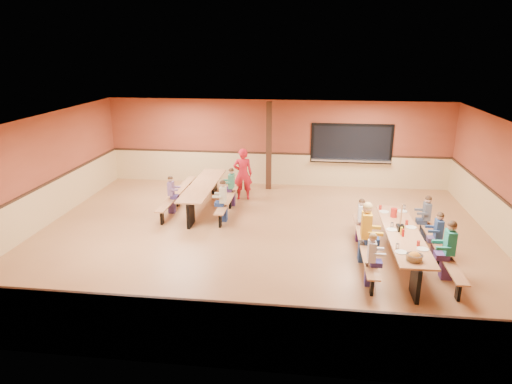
# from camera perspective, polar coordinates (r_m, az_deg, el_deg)

# --- Properties ---
(ground) EXTENTS (12.00, 12.00, 0.00)m
(ground) POSITION_cam_1_polar(r_m,az_deg,el_deg) (11.82, 0.47, -5.89)
(ground) COLOR #915C37
(ground) RESTS_ON ground
(room_envelope) EXTENTS (12.04, 10.04, 3.02)m
(room_envelope) POSITION_cam_1_polar(r_m,az_deg,el_deg) (11.56, 0.48, -2.75)
(room_envelope) COLOR brown
(room_envelope) RESTS_ON ground
(kitchen_pass_through) EXTENTS (2.78, 0.28, 1.38)m
(kitchen_pass_through) POSITION_cam_1_polar(r_m,az_deg,el_deg) (16.11, 11.83, 5.73)
(kitchen_pass_through) COLOR black
(kitchen_pass_through) RESTS_ON ground
(structural_post) EXTENTS (0.18, 0.18, 3.00)m
(structural_post) POSITION_cam_1_polar(r_m,az_deg,el_deg) (15.56, 1.62, 5.73)
(structural_post) COLOR #311C10
(structural_post) RESTS_ON ground
(cafeteria_table_main) EXTENTS (1.91, 3.70, 0.74)m
(cafeteria_table_main) POSITION_cam_1_polar(r_m,az_deg,el_deg) (10.92, 17.79, -5.84)
(cafeteria_table_main) COLOR #AA6E43
(cafeteria_table_main) RESTS_ON ground
(cafeteria_table_second) EXTENTS (1.91, 3.70, 0.74)m
(cafeteria_table_second) POSITION_cam_1_polar(r_m,az_deg,el_deg) (14.05, -6.58, 0.17)
(cafeteria_table_second) COLOR #AA6E43
(cafeteria_table_second) RESTS_ON ground
(seated_child_white_left) EXTENTS (0.34, 0.28, 1.14)m
(seated_child_white_left) POSITION_cam_1_polar(r_m,az_deg,el_deg) (9.71, 14.19, -8.22)
(seated_child_white_left) COLOR silver
(seated_child_white_left) RESTS_ON ground
(seated_adult_yellow) EXTENTS (0.46, 0.38, 1.40)m
(seated_adult_yellow) POSITION_cam_1_polar(r_m,az_deg,el_deg) (10.69, 13.56, -4.96)
(seated_adult_yellow) COLOR gold
(seated_adult_yellow) RESTS_ON ground
(seated_child_grey_left) EXTENTS (0.32, 0.26, 1.11)m
(seated_child_grey_left) POSITION_cam_1_polar(r_m,az_deg,el_deg) (11.81, 12.93, -3.47)
(seated_child_grey_left) COLOR silver
(seated_child_grey_left) RESTS_ON ground
(seated_child_teal_right) EXTENTS (0.41, 0.33, 1.29)m
(seated_child_teal_right) POSITION_cam_1_polar(r_m,az_deg,el_deg) (10.47, 22.95, -6.75)
(seated_child_teal_right) COLOR #1F826E
(seated_child_teal_right) RESTS_ON ground
(seated_child_navy_right) EXTENTS (0.34, 0.28, 1.16)m
(seated_child_navy_right) POSITION_cam_1_polar(r_m,az_deg,el_deg) (11.28, 21.76, -5.22)
(seated_child_navy_right) COLOR navy
(seated_child_navy_right) RESTS_ON ground
(seated_child_char_right) EXTENTS (0.35, 0.29, 1.17)m
(seated_child_char_right) POSITION_cam_1_polar(r_m,az_deg,el_deg) (12.33, 20.48, -3.12)
(seated_child_char_right) COLOR #4B4D54
(seated_child_char_right) RESTS_ON ground
(seated_child_purple_sec) EXTENTS (0.32, 0.27, 1.12)m
(seated_child_purple_sec) POSITION_cam_1_polar(r_m,az_deg,el_deg) (13.68, -10.55, -0.35)
(seated_child_purple_sec) COLOR slate
(seated_child_purple_sec) RESTS_ON ground
(seated_child_green_sec) EXTENTS (0.35, 0.29, 1.18)m
(seated_child_green_sec) POSITION_cam_1_polar(r_m,az_deg,el_deg) (14.11, -3.08, 0.62)
(seated_child_green_sec) COLOR #358061
(seated_child_green_sec) RESTS_ON ground
(seated_child_tan_sec) EXTENTS (0.35, 0.29, 1.18)m
(seated_child_tan_sec) POSITION_cam_1_polar(r_m,az_deg,el_deg) (12.84, -4.13, -1.14)
(seated_child_tan_sec) COLOR beige
(seated_child_tan_sec) RESTS_ON ground
(standing_woman) EXTENTS (0.67, 0.50, 1.68)m
(standing_woman) POSITION_cam_1_polar(r_m,az_deg,el_deg) (14.61, -1.66, 2.26)
(standing_woman) COLOR red
(standing_woman) RESTS_ON ground
(punch_pitcher) EXTENTS (0.16, 0.16, 0.22)m
(punch_pitcher) POSITION_cam_1_polar(r_m,az_deg,el_deg) (11.67, 16.85, -2.50)
(punch_pitcher) COLOR #AC2017
(punch_pitcher) RESTS_ON cafeteria_table_main
(chip_bowl) EXTENTS (0.32, 0.32, 0.15)m
(chip_bowl) POSITION_cam_1_polar(r_m,az_deg,el_deg) (9.51, 19.20, -7.65)
(chip_bowl) COLOR orange
(chip_bowl) RESTS_ON cafeteria_table_main
(napkin_dispenser) EXTENTS (0.10, 0.14, 0.13)m
(napkin_dispenser) POSITION_cam_1_polar(r_m,az_deg,el_deg) (10.84, 17.58, -4.38)
(napkin_dispenser) COLOR black
(napkin_dispenser) RESTS_ON cafeteria_table_main
(condiment_mustard) EXTENTS (0.06, 0.06, 0.17)m
(condiment_mustard) POSITION_cam_1_polar(r_m,az_deg,el_deg) (10.67, 17.73, -4.65)
(condiment_mustard) COLOR yellow
(condiment_mustard) RESTS_ON cafeteria_table_main
(condiment_ketchup) EXTENTS (0.06, 0.06, 0.17)m
(condiment_ketchup) POSITION_cam_1_polar(r_m,az_deg,el_deg) (10.57, 17.91, -4.88)
(condiment_ketchup) COLOR #B2140F
(condiment_ketchup) RESTS_ON cafeteria_table_main
(table_paddle) EXTENTS (0.16, 0.16, 0.56)m
(table_paddle) POSITION_cam_1_polar(r_m,az_deg,el_deg) (11.06, 17.61, -3.55)
(table_paddle) COLOR black
(table_paddle) RESTS_ON cafeteria_table_main
(place_settings) EXTENTS (0.65, 3.30, 0.11)m
(place_settings) POSITION_cam_1_polar(r_m,az_deg,el_deg) (10.82, 17.92, -4.53)
(place_settings) COLOR beige
(place_settings) RESTS_ON cafeteria_table_main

